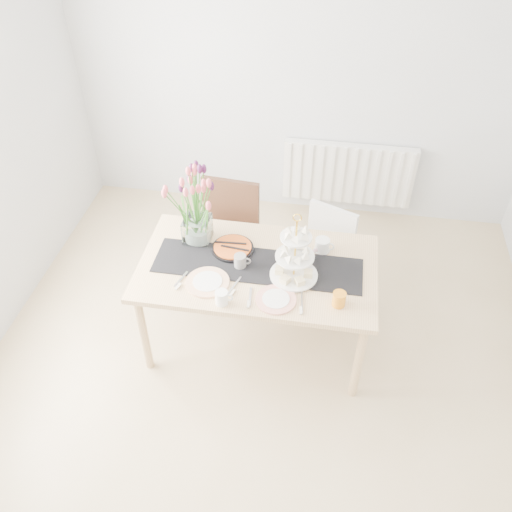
% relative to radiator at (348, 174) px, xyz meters
% --- Properties ---
extents(room_shell, '(4.50, 4.50, 4.50)m').
position_rel_radiator_xyz_m(room_shell, '(-0.50, -2.19, 0.85)').
color(room_shell, tan).
rests_on(room_shell, ground).
extents(radiator, '(1.20, 0.08, 0.60)m').
position_rel_radiator_xyz_m(radiator, '(0.00, 0.00, 0.00)').
color(radiator, white).
rests_on(radiator, room_shell).
extents(dining_table, '(1.60, 0.90, 0.75)m').
position_rel_radiator_xyz_m(dining_table, '(-0.58, -1.70, 0.22)').
color(dining_table, tan).
rests_on(dining_table, ground).
extents(chair_brown, '(0.49, 0.49, 0.92)m').
position_rel_radiator_xyz_m(chair_brown, '(-0.92, -1.10, 0.09)').
color(chair_brown, '#331E12').
rests_on(chair_brown, ground).
extents(chair_white, '(0.51, 0.51, 0.79)m').
position_rel_radiator_xyz_m(chair_white, '(-0.14, -1.12, 0.01)').
color(chair_white, silver).
rests_on(chair_white, ground).
extents(table_runner, '(1.40, 0.35, 0.01)m').
position_rel_radiator_xyz_m(table_runner, '(-0.58, -1.70, 0.30)').
color(table_runner, black).
rests_on(table_runner, dining_table).
extents(tulip_vase, '(0.67, 0.67, 0.57)m').
position_rel_radiator_xyz_m(tulip_vase, '(-1.04, -1.50, 0.67)').
color(tulip_vase, silver).
rests_on(tulip_vase, dining_table).
extents(cake_stand, '(0.32, 0.32, 0.46)m').
position_rel_radiator_xyz_m(cake_stand, '(-0.33, -1.76, 0.43)').
color(cake_stand, gold).
rests_on(cake_stand, dining_table).
extents(teapot, '(0.27, 0.23, 0.16)m').
position_rel_radiator_xyz_m(teapot, '(-0.31, -1.61, 0.38)').
color(teapot, silver).
rests_on(teapot, dining_table).
extents(cream_jug, '(0.12, 0.12, 0.10)m').
position_rel_radiator_xyz_m(cream_jug, '(-0.16, -1.48, 0.35)').
color(cream_jug, silver).
rests_on(cream_jug, dining_table).
extents(tart_tin, '(0.29, 0.29, 0.04)m').
position_rel_radiator_xyz_m(tart_tin, '(-0.77, -1.57, 0.32)').
color(tart_tin, black).
rests_on(tart_tin, dining_table).
extents(mug_grey, '(0.09, 0.09, 0.10)m').
position_rel_radiator_xyz_m(mug_grey, '(-0.69, -1.73, 0.35)').
color(mug_grey, gray).
rests_on(mug_grey, dining_table).
extents(mug_white, '(0.09, 0.09, 0.10)m').
position_rel_radiator_xyz_m(mug_white, '(-0.74, -2.07, 0.35)').
color(mug_white, white).
rests_on(mug_white, dining_table).
extents(mug_orange, '(0.11, 0.11, 0.10)m').
position_rel_radiator_xyz_m(mug_orange, '(-0.02, -1.97, 0.35)').
color(mug_orange, orange).
rests_on(mug_orange, dining_table).
extents(plate_left, '(0.36, 0.36, 0.01)m').
position_rel_radiator_xyz_m(plate_left, '(-0.87, -1.92, 0.31)').
color(plate_left, white).
rests_on(plate_left, dining_table).
extents(plate_right, '(0.28, 0.28, 0.01)m').
position_rel_radiator_xyz_m(plate_right, '(-0.41, -2.00, 0.31)').
color(plate_right, silver).
rests_on(plate_right, dining_table).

